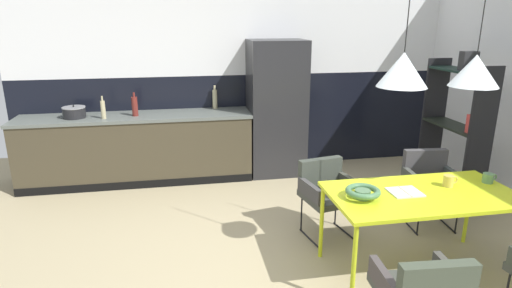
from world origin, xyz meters
TOP-DOWN VIEW (x-y plane):
  - ground_plane at (0.00, 0.00)m, footprint 7.88×7.88m
  - back_wall_splashback_dark at (0.00, 2.97)m, footprint 6.03×0.12m
  - back_wall_panel_upper at (0.00, 2.97)m, footprint 6.03×0.12m
  - kitchen_counter at (-1.40, 2.61)m, footprint 2.95×0.63m
  - refrigerator_column at (0.45, 2.61)m, footprint 0.74×0.60m
  - dining_table at (1.08, 0.01)m, footprint 1.53×0.80m
  - armchair_near_window at (0.53, 0.78)m, footprint 0.56×0.55m
  - armchair_far_side at (1.66, 0.82)m, footprint 0.53×0.51m
  - fruit_bowl at (0.55, 0.00)m, footprint 0.27×0.27m
  - open_book at (0.93, 0.04)m, footprint 0.25×0.22m
  - mug_glass_clear at (1.36, 0.10)m, footprint 0.13×0.08m
  - mug_white_ceramic at (1.75, 0.12)m, footprint 0.13×0.09m
  - cooking_pot at (-2.13, 2.59)m, footprint 0.28×0.28m
  - bottle_vinegar_dark at (-0.36, 2.85)m, footprint 0.07×0.07m
  - bottle_wine_green at (-1.40, 2.57)m, footprint 0.07×0.07m
  - bottle_oil_tall at (-1.77, 2.48)m, footprint 0.06×0.06m
  - open_shelf_unit at (2.27, 1.33)m, footprint 0.30×0.90m
  - pendant_lamp_over_table_near at (0.77, -0.02)m, footprint 0.37×0.37m
  - pendant_lamp_over_table_far at (1.39, 0.01)m, footprint 0.37×0.37m

SIDE VIEW (x-z plane):
  - ground_plane at x=0.00m, z-range 0.00..0.00m
  - kitchen_counter at x=-1.40m, z-range 0.00..0.89m
  - armchair_near_window at x=0.53m, z-range 0.12..0.88m
  - armchair_far_side at x=1.66m, z-range 0.12..0.89m
  - back_wall_splashback_dark at x=0.00m, z-range 0.00..1.33m
  - dining_table at x=1.08m, z-range 0.31..1.04m
  - open_book at x=0.93m, z-range 0.72..0.74m
  - mug_white_ceramic at x=1.75m, z-range 0.72..0.81m
  - mug_glass_clear at x=1.36m, z-range 0.72..0.82m
  - fruit_bowl at x=0.55m, z-range 0.73..0.82m
  - open_shelf_unit at x=2.27m, z-range 0.03..1.78m
  - refrigerator_column at x=0.45m, z-range 0.00..1.82m
  - cooking_pot at x=-2.13m, z-range 0.88..1.04m
  - bottle_oil_tall at x=-1.77m, z-range 0.87..1.15m
  - bottle_wine_green at x=-1.40m, z-range 0.87..1.17m
  - bottle_vinegar_dark at x=-0.36m, z-range 0.87..1.18m
  - pendant_lamp_over_table_far at x=1.39m, z-range 1.19..2.22m
  - pendant_lamp_over_table_near at x=0.77m, z-range 1.23..2.23m
  - back_wall_panel_upper at x=0.00m, z-range 1.33..2.66m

